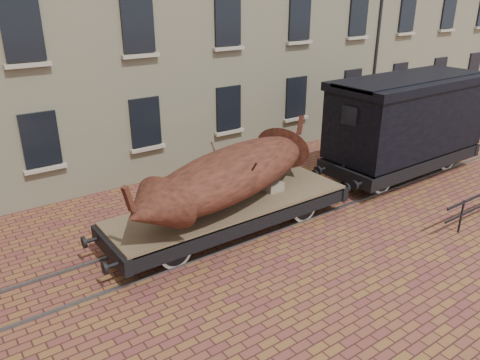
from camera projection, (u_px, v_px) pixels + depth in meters
ground at (292, 212)px, 14.68m from camera, size 90.00×90.00×0.00m
rail_track at (292, 211)px, 14.67m from camera, size 30.00×1.52×0.06m
flatcar_wagon at (231, 209)px, 13.15m from camera, size 7.97×2.16×1.20m
iron_boat at (233, 173)px, 12.78m from camera, size 7.38×3.92×1.75m
goods_van at (407, 115)px, 16.71m from camera, size 7.08×2.58×3.66m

